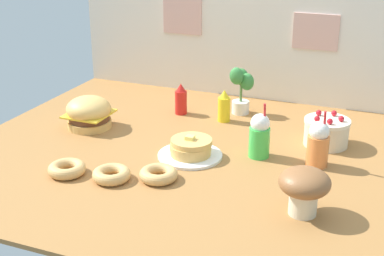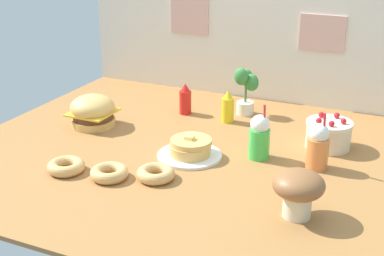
{
  "view_description": "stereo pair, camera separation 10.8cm",
  "coord_description": "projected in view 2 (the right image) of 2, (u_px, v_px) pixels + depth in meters",
  "views": [
    {
      "loc": [
        0.92,
        -2.21,
        1.08
      ],
      "look_at": [
        0.02,
        0.0,
        0.13
      ],
      "focal_mm": 51.1,
      "sensor_mm": 36.0,
      "label": 1
    },
    {
      "loc": [
        1.02,
        -2.17,
        1.08
      ],
      "look_at": [
        0.02,
        0.0,
        0.13
      ],
      "focal_mm": 51.1,
      "sensor_mm": 36.0,
      "label": 2
    }
  ],
  "objects": [
    {
      "name": "layer_cake",
      "position": [
        329.0,
        134.0,
        2.66
      ],
      "size": [
        0.22,
        0.22,
        0.16
      ],
      "color": "beige",
      "rests_on": "ground_plane"
    },
    {
      "name": "ground_plane",
      "position": [
        188.0,
        154.0,
        2.63
      ],
      "size": [
        2.17,
        1.87,
        0.02
      ],
      "primitive_type": "cube",
      "color": "#9E6B38"
    },
    {
      "name": "back_wall",
      "position": [
        253.0,
        29.0,
        3.26
      ],
      "size": [
        2.17,
        0.04,
        0.85
      ],
      "color": "silver",
      "rests_on": "ground_plane"
    },
    {
      "name": "ketchup_bottle",
      "position": [
        185.0,
        100.0,
        3.1
      ],
      "size": [
        0.07,
        0.07,
        0.18
      ],
      "color": "red",
      "rests_on": "ground_plane"
    },
    {
      "name": "burger",
      "position": [
        93.0,
        111.0,
        2.93
      ],
      "size": [
        0.24,
        0.24,
        0.17
      ],
      "color": "#DBA859",
      "rests_on": "ground_plane"
    },
    {
      "name": "cream_soda_cup",
      "position": [
        259.0,
        137.0,
        2.53
      ],
      "size": [
        0.1,
        0.1,
        0.27
      ],
      "color": "green",
      "rests_on": "ground_plane"
    },
    {
      "name": "potted_plant",
      "position": [
        246.0,
        89.0,
        3.07
      ],
      "size": [
        0.13,
        0.11,
        0.27
      ],
      "color": "white",
      "rests_on": "ground_plane"
    },
    {
      "name": "donut_chocolate",
      "position": [
        109.0,
        173.0,
        2.36
      ],
      "size": [
        0.17,
        0.17,
        0.05
      ],
      "color": "tan",
      "rests_on": "ground_plane"
    },
    {
      "name": "orange_float_cup",
      "position": [
        318.0,
        146.0,
        2.43
      ],
      "size": [
        0.1,
        0.1,
        0.27
      ],
      "color": "orange",
      "rests_on": "ground_plane"
    },
    {
      "name": "donut_vanilla",
      "position": [
        156.0,
        173.0,
        2.36
      ],
      "size": [
        0.17,
        0.17,
        0.05
      ],
      "color": "tan",
      "rests_on": "ground_plane"
    },
    {
      "name": "pancake_stack",
      "position": [
        190.0,
        149.0,
        2.57
      ],
      "size": [
        0.31,
        0.31,
        0.11
      ],
      "color": "white",
      "rests_on": "ground_plane"
    },
    {
      "name": "mustard_bottle",
      "position": [
        228.0,
        107.0,
        2.98
      ],
      "size": [
        0.07,
        0.07,
        0.18
      ],
      "color": "yellow",
      "rests_on": "ground_plane"
    },
    {
      "name": "mushroom_stool",
      "position": [
        298.0,
        189.0,
        2.04
      ],
      "size": [
        0.2,
        0.2,
        0.19
      ],
      "color": "beige",
      "rests_on": "ground_plane"
    },
    {
      "name": "donut_pink_glaze",
      "position": [
        66.0,
        166.0,
        2.42
      ],
      "size": [
        0.17,
        0.17,
        0.05
      ],
      "color": "tan",
      "rests_on": "ground_plane"
    }
  ]
}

